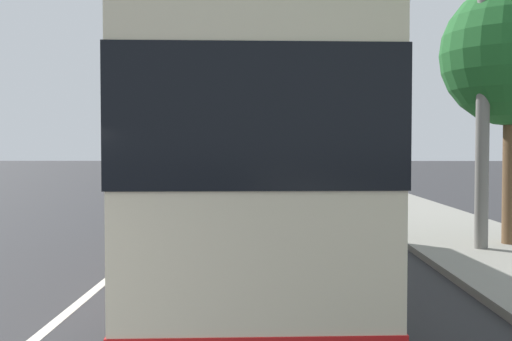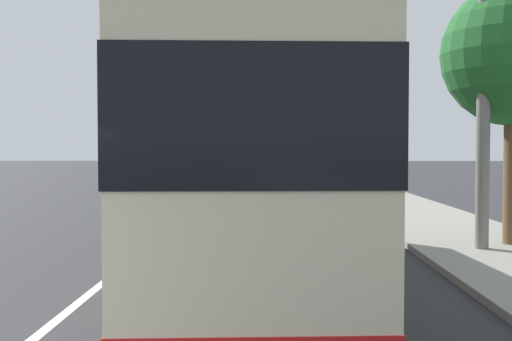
{
  "view_description": "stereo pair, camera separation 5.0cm",
  "coord_description": "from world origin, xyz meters",
  "px_view_note": "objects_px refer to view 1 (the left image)",
  "views": [
    {
      "loc": [
        -2.97,
        -2.8,
        2.3
      ],
      "look_at": [
        8.77,
        -2.59,
        1.88
      ],
      "focal_mm": 43.1,
      "sensor_mm": 36.0,
      "label": 1
    },
    {
      "loc": [
        -2.97,
        -2.85,
        2.3
      ],
      "look_at": [
        8.77,
        -2.59,
        1.88
      ],
      "focal_mm": 43.1,
      "sensor_mm": 36.0,
      "label": 2
    }
  ],
  "objects_px": {
    "car_side_street": "(247,192)",
    "car_oncoming": "(269,168)",
    "car_far_distant": "(269,182)",
    "utility_pole": "(483,58)",
    "coach_bus": "(244,161)",
    "car_ahead_same_lane": "(201,166)"
  },
  "relations": [
    {
      "from": "car_side_street",
      "to": "car_oncoming",
      "type": "distance_m",
      "value": 24.73
    },
    {
      "from": "car_far_distant",
      "to": "utility_pole",
      "type": "relative_size",
      "value": 0.49
    },
    {
      "from": "car_side_street",
      "to": "car_far_distant",
      "type": "relative_size",
      "value": 1.02
    },
    {
      "from": "coach_bus",
      "to": "utility_pole",
      "type": "distance_m",
      "value": 6.07
    },
    {
      "from": "car_ahead_same_lane",
      "to": "utility_pole",
      "type": "distance_m",
      "value": 43.56
    },
    {
      "from": "coach_bus",
      "to": "car_oncoming",
      "type": "xyz_separation_m",
      "value": [
        36.86,
        -0.53,
        -1.33
      ]
    },
    {
      "from": "car_side_street",
      "to": "car_ahead_same_lane",
      "type": "bearing_deg",
      "value": 12.43
    },
    {
      "from": "coach_bus",
      "to": "car_side_street",
      "type": "xyz_separation_m",
      "value": [
        12.15,
        0.33,
        -1.41
      ]
    },
    {
      "from": "coach_bus",
      "to": "car_oncoming",
      "type": "relative_size",
      "value": 2.43
    },
    {
      "from": "car_side_street",
      "to": "utility_pole",
      "type": "relative_size",
      "value": 0.5
    },
    {
      "from": "car_side_street",
      "to": "car_oncoming",
      "type": "relative_size",
      "value": 0.93
    },
    {
      "from": "coach_bus",
      "to": "car_ahead_same_lane",
      "type": "bearing_deg",
      "value": 3.71
    },
    {
      "from": "car_side_street",
      "to": "car_far_distant",
      "type": "height_order",
      "value": "car_far_distant"
    },
    {
      "from": "car_side_street",
      "to": "utility_pole",
      "type": "distance_m",
      "value": 11.52
    },
    {
      "from": "car_ahead_same_lane",
      "to": "utility_pole",
      "type": "bearing_deg",
      "value": 15.41
    },
    {
      "from": "utility_pole",
      "to": "car_side_street",
      "type": "bearing_deg",
      "value": 29.38
    },
    {
      "from": "coach_bus",
      "to": "car_side_street",
      "type": "relative_size",
      "value": 2.63
    },
    {
      "from": "coach_bus",
      "to": "utility_pole",
      "type": "xyz_separation_m",
      "value": [
        2.6,
        -5.04,
        2.17
      ]
    },
    {
      "from": "car_oncoming",
      "to": "utility_pole",
      "type": "relative_size",
      "value": 0.54
    },
    {
      "from": "car_far_distant",
      "to": "car_oncoming",
      "type": "distance_m",
      "value": 18.54
    },
    {
      "from": "car_oncoming",
      "to": "car_ahead_same_lane",
      "type": "bearing_deg",
      "value": 40.52
    },
    {
      "from": "car_oncoming",
      "to": "car_ahead_same_lane",
      "type": "relative_size",
      "value": 1.03
    }
  ]
}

